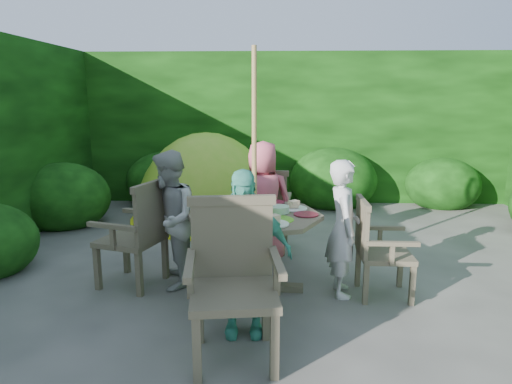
{
  "coord_description": "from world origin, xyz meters",
  "views": [
    {
      "loc": [
        -0.39,
        -4.14,
        1.77
      ],
      "look_at": [
        -0.56,
        0.27,
        0.85
      ],
      "focal_mm": 32.0,
      "sensor_mm": 36.0,
      "label": 1
    }
  ],
  "objects_px": {
    "patio_table": "(255,226)",
    "child_right": "(343,228)",
    "parasol_pole": "(254,174)",
    "dome_tent": "(207,218)",
    "garden_chair_left": "(138,233)",
    "garden_chair_front": "(233,277)",
    "child_back": "(263,202)",
    "garden_chair_back": "(265,209)",
    "garden_chair_right": "(377,247)",
    "child_front": "(242,253)",
    "child_left": "(169,220)"
  },
  "relations": [
    {
      "from": "patio_table",
      "to": "child_right",
      "type": "distance_m",
      "value": 0.8
    },
    {
      "from": "parasol_pole",
      "to": "child_right",
      "type": "relative_size",
      "value": 1.78
    },
    {
      "from": "dome_tent",
      "to": "garden_chair_left",
      "type": "bearing_deg",
      "value": -77.74
    },
    {
      "from": "child_right",
      "to": "garden_chair_front",
      "type": "bearing_deg",
      "value": 137.54
    },
    {
      "from": "garden_chair_front",
      "to": "dome_tent",
      "type": "height_order",
      "value": "dome_tent"
    },
    {
      "from": "garden_chair_left",
      "to": "child_back",
      "type": "height_order",
      "value": "child_back"
    },
    {
      "from": "patio_table",
      "to": "child_back",
      "type": "height_order",
      "value": "child_back"
    },
    {
      "from": "parasol_pole",
      "to": "dome_tent",
      "type": "bearing_deg",
      "value": 107.9
    },
    {
      "from": "parasol_pole",
      "to": "garden_chair_back",
      "type": "xyz_separation_m",
      "value": [
        0.08,
        1.09,
        -0.6
      ]
    },
    {
      "from": "child_right",
      "to": "dome_tent",
      "type": "distance_m",
      "value": 3.1
    },
    {
      "from": "child_right",
      "to": "dome_tent",
      "type": "relative_size",
      "value": 0.47
    },
    {
      "from": "garden_chair_right",
      "to": "garden_chair_left",
      "type": "relative_size",
      "value": 0.88
    },
    {
      "from": "parasol_pole",
      "to": "dome_tent",
      "type": "distance_m",
      "value": 2.86
    },
    {
      "from": "garden_chair_front",
      "to": "child_front",
      "type": "bearing_deg",
      "value": 74.86
    },
    {
      "from": "garden_chair_left",
      "to": "garden_chair_front",
      "type": "xyz_separation_m",
      "value": [
        1.0,
        -1.15,
        0.04
      ]
    },
    {
      "from": "garden_chair_left",
      "to": "child_front",
      "type": "xyz_separation_m",
      "value": [
        1.04,
        -0.86,
        0.11
      ]
    },
    {
      "from": "parasol_pole",
      "to": "child_front",
      "type": "height_order",
      "value": "parasol_pole"
    },
    {
      "from": "child_right",
      "to": "child_front",
      "type": "relative_size",
      "value": 0.98
    },
    {
      "from": "garden_chair_back",
      "to": "child_back",
      "type": "distance_m",
      "value": 0.34
    },
    {
      "from": "dome_tent",
      "to": "patio_table",
      "type": "bearing_deg",
      "value": -53.22
    },
    {
      "from": "garden_chair_left",
      "to": "garden_chair_front",
      "type": "bearing_deg",
      "value": 58.34
    },
    {
      "from": "patio_table",
      "to": "dome_tent",
      "type": "distance_m",
      "value": 2.72
    },
    {
      "from": "child_left",
      "to": "garden_chair_front",
      "type": "bearing_deg",
      "value": 19.77
    },
    {
      "from": "child_right",
      "to": "child_front",
      "type": "distance_m",
      "value": 1.13
    },
    {
      "from": "child_right",
      "to": "child_left",
      "type": "distance_m",
      "value": 1.6
    },
    {
      "from": "garden_chair_back",
      "to": "child_back",
      "type": "bearing_deg",
      "value": 91.94
    },
    {
      "from": "child_left",
      "to": "child_front",
      "type": "height_order",
      "value": "child_left"
    },
    {
      "from": "child_front",
      "to": "child_left",
      "type": "bearing_deg",
      "value": 128.42
    },
    {
      "from": "dome_tent",
      "to": "child_right",
      "type": "bearing_deg",
      "value": -39.2
    },
    {
      "from": "garden_chair_right",
      "to": "child_right",
      "type": "relative_size",
      "value": 0.69
    },
    {
      "from": "patio_table",
      "to": "child_front",
      "type": "bearing_deg",
      "value": -94.52
    },
    {
      "from": "child_back",
      "to": "dome_tent",
      "type": "height_order",
      "value": "child_back"
    },
    {
      "from": "child_left",
      "to": "garden_chair_back",
      "type": "bearing_deg",
      "value": 128.05
    },
    {
      "from": "garden_chair_left",
      "to": "child_left",
      "type": "distance_m",
      "value": 0.32
    },
    {
      "from": "child_right",
      "to": "child_left",
      "type": "xyz_separation_m",
      "value": [
        -1.6,
        0.12,
        0.03
      ]
    },
    {
      "from": "patio_table",
      "to": "garden_chair_front",
      "type": "height_order",
      "value": "garden_chair_front"
    },
    {
      "from": "garden_chair_right",
      "to": "child_left",
      "type": "xyz_separation_m",
      "value": [
        -1.9,
        0.14,
        0.19
      ]
    },
    {
      "from": "patio_table",
      "to": "garden_chair_back",
      "type": "height_order",
      "value": "garden_chair_back"
    },
    {
      "from": "parasol_pole",
      "to": "child_right",
      "type": "bearing_deg",
      "value": -4.21
    },
    {
      "from": "child_left",
      "to": "parasol_pole",
      "type": "bearing_deg",
      "value": 74.09
    },
    {
      "from": "patio_table",
      "to": "child_left",
      "type": "relative_size",
      "value": 1.04
    },
    {
      "from": "patio_table",
      "to": "parasol_pole",
      "type": "height_order",
      "value": "parasol_pole"
    },
    {
      "from": "garden_chair_left",
      "to": "garden_chair_back",
      "type": "distance_m",
      "value": 1.56
    },
    {
      "from": "garden_chair_right",
      "to": "garden_chair_front",
      "type": "bearing_deg",
      "value": 130.32
    },
    {
      "from": "parasol_pole",
      "to": "garden_chair_left",
      "type": "relative_size",
      "value": 2.25
    },
    {
      "from": "child_back",
      "to": "dome_tent",
      "type": "bearing_deg",
      "value": -66.66
    },
    {
      "from": "garden_chair_front",
      "to": "garden_chair_back",
      "type": "bearing_deg",
      "value": 78.11
    },
    {
      "from": "garden_chair_back",
      "to": "child_left",
      "type": "distance_m",
      "value": 1.36
    },
    {
      "from": "patio_table",
      "to": "garden_chair_front",
      "type": "xyz_separation_m",
      "value": [
        -0.1,
        -1.08,
        -0.05
      ]
    },
    {
      "from": "child_front",
      "to": "child_right",
      "type": "bearing_deg",
      "value": 38.42
    }
  ]
}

